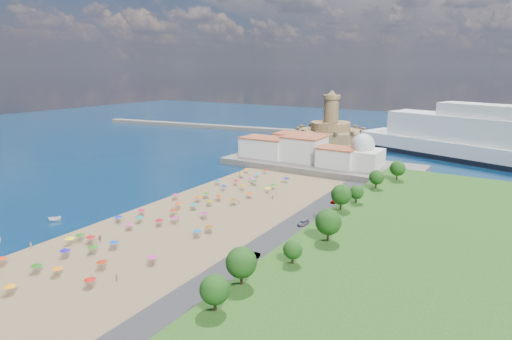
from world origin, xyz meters
The scene contains 12 objects.
ground centered at (0.00, 0.00, 0.00)m, with size 700.00×700.00×0.00m, color #071938.
terrace centered at (10.00, 73.00, 1.50)m, with size 90.00×36.00×3.00m, color #59544C.
jetty centered at (-12.00, 108.00, 1.20)m, with size 18.00×70.00×2.40m, color #59544C.
breakwater centered at (-110.00, 153.00, 1.30)m, with size 200.00×7.00×2.60m, color #59544C.
waterfront_buildings centered at (-3.05, 73.64, 7.88)m, with size 57.00×29.00×11.00m.
domed_building centered at (30.00, 71.00, 8.97)m, with size 16.00×16.00×15.00m.
fortress centered at (-12.00, 138.00, 6.68)m, with size 40.00×40.00×32.40m.
beach_parasols centered at (-1.46, -9.08, 2.15)m, with size 32.57×118.60×2.20m.
beachgoers centered at (0.41, -4.72, 1.12)m, with size 33.58×92.61×1.90m.
moored_boats centered at (-28.65, -46.41, 0.77)m, with size 7.36×22.70×1.59m.
parked_cars centered at (36.00, -11.70, 1.38)m, with size 2.24×71.69×1.41m.
hillside_trees centered at (48.27, -9.16, 10.25)m, with size 11.76×108.33×7.85m.
Camera 1 is at (86.34, -108.22, 45.81)m, focal length 30.00 mm.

